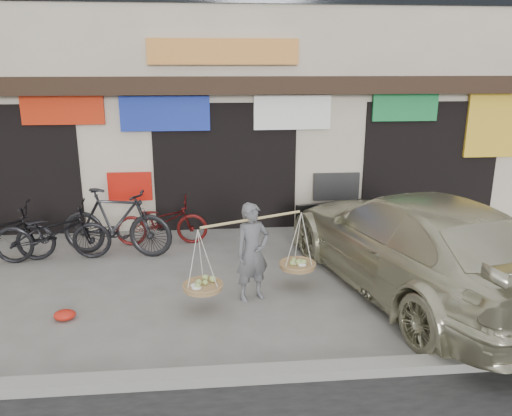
{
  "coord_description": "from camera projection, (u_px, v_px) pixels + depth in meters",
  "views": [
    {
      "loc": [
        -0.32,
        -6.91,
        3.45
      ],
      "look_at": [
        0.41,
        0.9,
        1.19
      ],
      "focal_mm": 35.0,
      "sensor_mm": 36.0,
      "label": 1
    }
  ],
  "objects": [
    {
      "name": "ground",
      "position": [
        235.0,
        300.0,
        7.59
      ],
      "size": [
        70.0,
        70.0,
        0.0
      ],
      "primitive_type": "plane",
      "color": "slate",
      "rests_on": "ground"
    },
    {
      "name": "kerb",
      "position": [
        244.0,
        375.0,
        5.66
      ],
      "size": [
        70.0,
        0.25,
        0.12
      ],
      "primitive_type": "cube",
      "color": "gray",
      "rests_on": "ground"
    },
    {
      "name": "shophouse_block",
      "position": [
        220.0,
        65.0,
        12.78
      ],
      "size": [
        14.0,
        6.32,
        7.0
      ],
      "color": "beige",
      "rests_on": "ground"
    },
    {
      "name": "street_vendor",
      "position": [
        252.0,
        256.0,
        7.45
      ],
      "size": [
        2.05,
        1.21,
        1.51
      ],
      "rotation": [
        0.0,
        0.0,
        0.41
      ],
      "color": "#5D5D62",
      "rests_on": "ground"
    },
    {
      "name": "bike_1",
      "position": [
        116.0,
        222.0,
        9.22
      ],
      "size": [
        2.21,
        1.09,
        1.28
      ],
      "primitive_type": "imported",
      "rotation": [
        0.0,
        0.0,
        1.33
      ],
      "color": "black",
      "rests_on": "ground"
    },
    {
      "name": "bike_2",
      "position": [
        162.0,
        221.0,
        9.84
      ],
      "size": [
        1.8,
        0.65,
        0.94
      ],
      "primitive_type": "imported",
      "rotation": [
        0.0,
        0.0,
        1.59
      ],
      "color": "#4D0E0D",
      "rests_on": "ground"
    },
    {
      "name": "bike_3",
      "position": [
        53.0,
        232.0,
        9.0
      ],
      "size": [
        2.09,
        0.89,
        1.07
      ],
      "primitive_type": "imported",
      "rotation": [
        0.0,
        0.0,
        1.66
      ],
      "color": "black",
      "rests_on": "ground"
    },
    {
      "name": "suv",
      "position": [
        413.0,
        243.0,
        7.75
      ],
      "size": [
        3.42,
        5.8,
        1.58
      ],
      "rotation": [
        0.0,
        0.0,
        3.38
      ],
      "color": "#BDB998",
      "rests_on": "ground"
    },
    {
      "name": "red_bag",
      "position": [
        65.0,
        315.0,
        6.99
      ],
      "size": [
        0.31,
        0.25,
        0.14
      ],
      "primitive_type": "ellipsoid",
      "color": "red",
      "rests_on": "ground"
    }
  ]
}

